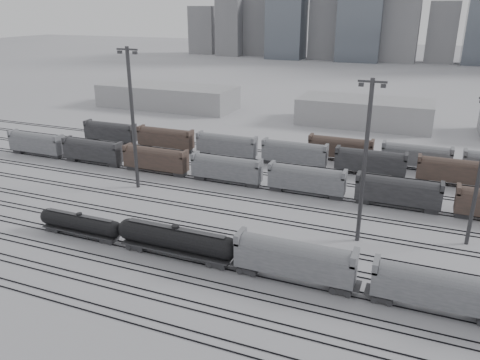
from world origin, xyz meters
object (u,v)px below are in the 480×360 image
at_px(hopper_car_a, 294,258).
at_px(hopper_car_b, 437,288).
at_px(tank_car_b, 176,239).
at_px(tank_car_a, 80,223).
at_px(light_mast_c, 365,159).

relative_size(hopper_car_a, hopper_car_b, 1.07).
xyz_separation_m(tank_car_b, hopper_car_a, (17.75, 0.00, 0.79)).
xyz_separation_m(hopper_car_a, hopper_car_b, (17.48, 0.00, -0.24)).
bearing_deg(tank_car_a, hopper_car_a, 0.00).
distance_m(tank_car_a, light_mast_c, 45.28).
bearing_deg(tank_car_b, light_mast_c, 32.44).
relative_size(tank_car_a, hopper_car_a, 0.96).
bearing_deg(hopper_car_b, hopper_car_a, 180.00).
relative_size(tank_car_a, tank_car_b, 0.80).
distance_m(tank_car_b, hopper_car_b, 35.23).
distance_m(hopper_car_a, hopper_car_b, 17.48).
bearing_deg(tank_car_b, tank_car_a, 180.00).
bearing_deg(hopper_car_a, tank_car_b, 180.00).
bearing_deg(tank_car_b, hopper_car_b, 0.00).
distance_m(hopper_car_b, light_mast_c, 21.47).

